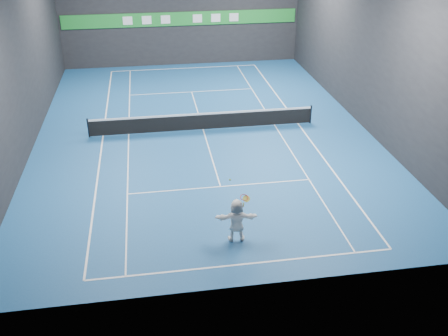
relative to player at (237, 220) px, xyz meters
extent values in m
plane|color=navy|center=(0.01, 10.41, -0.86)|extent=(26.00, 26.00, 0.00)
cube|color=black|center=(0.01, 23.41, 3.64)|extent=(18.00, 0.10, 9.00)
cube|color=black|center=(0.01, -2.59, 3.64)|extent=(18.00, 0.10, 9.00)
cube|color=black|center=(-8.99, 10.41, 3.64)|extent=(0.10, 26.00, 9.00)
cube|color=black|center=(9.01, 10.41, 3.64)|extent=(0.10, 26.00, 9.00)
cube|color=white|center=(0.01, -1.48, -0.86)|extent=(10.98, 0.08, 0.01)
cube|color=white|center=(0.01, 22.30, -0.86)|extent=(10.98, 0.08, 0.01)
cube|color=white|center=(-5.48, 10.41, -0.86)|extent=(0.08, 23.78, 0.01)
cube|color=white|center=(5.50, 10.41, -0.86)|extent=(0.08, 23.78, 0.01)
cube|color=white|center=(-4.10, 10.41, -0.86)|extent=(0.06, 23.78, 0.01)
cube|color=white|center=(4.12, 10.41, -0.86)|extent=(0.06, 23.78, 0.01)
cube|color=white|center=(0.01, 4.01, -0.86)|extent=(8.23, 0.06, 0.01)
cube|color=white|center=(0.01, 16.81, -0.86)|extent=(8.23, 0.06, 0.01)
cube|color=white|center=(0.01, 10.41, -0.86)|extent=(0.06, 12.80, 0.01)
imported|color=white|center=(0.00, 0.00, 0.00)|extent=(1.64, 0.65, 1.73)
sphere|color=#D7EF27|center=(-0.26, 0.01, 1.73)|extent=(0.07, 0.07, 0.07)
cylinder|color=black|center=(-6.19, 10.41, -0.33)|extent=(0.10, 0.10, 1.07)
cylinder|color=black|center=(6.21, 10.41, -0.33)|extent=(0.10, 0.10, 1.07)
cube|color=black|center=(0.01, 10.41, -0.39)|extent=(12.40, 0.03, 0.86)
cube|color=white|center=(0.01, 10.41, 0.09)|extent=(12.40, 0.04, 0.10)
cube|color=#1E8D2F|center=(0.01, 23.35, 2.64)|extent=(17.64, 0.06, 1.00)
cube|color=white|center=(-3.99, 23.29, 2.64)|extent=(0.70, 0.04, 0.60)
cube|color=white|center=(-2.59, 23.29, 2.64)|extent=(0.70, 0.04, 0.60)
cube|color=white|center=(-1.19, 23.29, 2.64)|extent=(0.70, 0.04, 0.60)
cube|color=white|center=(1.21, 23.29, 2.64)|extent=(0.70, 0.04, 0.60)
cube|color=white|center=(2.61, 23.29, 2.64)|extent=(0.70, 0.04, 0.60)
cube|color=white|center=(4.01, 23.29, 2.64)|extent=(0.70, 0.04, 0.60)
torus|color=red|center=(0.28, 0.05, 0.93)|extent=(0.42, 0.41, 0.16)
cylinder|color=#D5E751|center=(0.36, 0.05, 0.87)|extent=(0.38, 0.32, 0.22)
cylinder|color=red|center=(0.40, 0.05, 0.76)|extent=(0.06, 0.14, 0.17)
cylinder|color=yellow|center=(0.25, 0.03, 0.63)|extent=(0.06, 0.16, 0.26)
camera|label=1|loc=(-2.87, -15.05, 10.36)|focal=40.00mm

